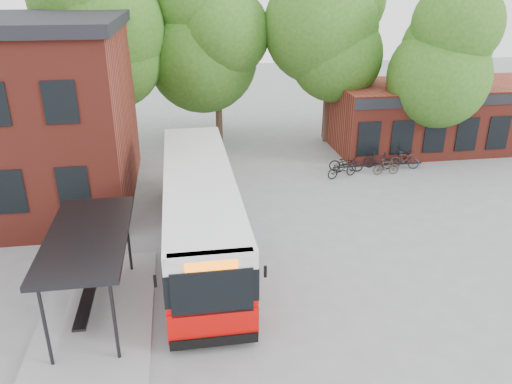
{
  "coord_description": "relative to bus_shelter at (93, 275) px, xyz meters",
  "views": [
    {
      "loc": [
        -1.49,
        -14.91,
        9.92
      ],
      "look_at": [
        1.35,
        3.44,
        2.0
      ],
      "focal_mm": 35.0,
      "sensor_mm": 36.0,
      "label": 1
    }
  ],
  "objects": [
    {
      "name": "bicycle_7",
      "position": [
        15.45,
        11.23,
        -0.96
      ],
      "size": [
        1.67,
        1.07,
        0.98
      ],
      "primitive_type": "imported",
      "rotation": [
        0.0,
        0.0,
        1.16
      ],
      "color": "#2B2B32",
      "rests_on": "ground"
    },
    {
      "name": "tree_2",
      "position": [
        12.5,
        17.0,
        4.05
      ],
      "size": [
        7.92,
        7.92,
        11.0
      ],
      "primitive_type": null,
      "color": "#2C5B18",
      "rests_on": "ground"
    },
    {
      "name": "tree_3",
      "position": [
        17.5,
        13.0,
        3.19
      ],
      "size": [
        7.04,
        7.04,
        9.28
      ],
      "primitive_type": null,
      "color": "#2C5B18",
      "rests_on": "ground"
    },
    {
      "name": "bike_rail",
      "position": [
        13.78,
        11.0,
        -1.26
      ],
      "size": [
        5.2,
        0.1,
        0.38
      ],
      "primitive_type": null,
      "color": "black",
      "rests_on": "ground"
    },
    {
      "name": "tree_1",
      "position": [
        5.5,
        18.0,
        3.75
      ],
      "size": [
        7.92,
        7.92,
        10.4
      ],
      "primitive_type": null,
      "color": "#2C5B18",
      "rests_on": "ground"
    },
    {
      "name": "tree_0",
      "position": [
        -1.5,
        17.0,
        4.05
      ],
      "size": [
        7.92,
        7.92,
        11.0
      ],
      "primitive_type": null,
      "color": "#2C5B18",
      "rests_on": "ground"
    },
    {
      "name": "bicycle_0",
      "position": [
        11.49,
        10.39,
        -0.96
      ],
      "size": [
        1.97,
        1.21,
        0.98
      ],
      "primitive_type": "imported",
      "rotation": [
        0.0,
        0.0,
        1.9
      ],
      "color": "black",
      "rests_on": "ground"
    },
    {
      "name": "bicycle_2",
      "position": [
        12.01,
        11.26,
        -0.96
      ],
      "size": [
        1.98,
        1.09,
        0.99
      ],
      "primitive_type": "imported",
      "rotation": [
        0.0,
        0.0,
        1.32
      ],
      "color": "black",
      "rests_on": "ground"
    },
    {
      "name": "bicycle_3",
      "position": [
        13.95,
        11.42,
        -0.96
      ],
      "size": [
        1.68,
        1.06,
        0.98
      ],
      "primitive_type": "imported",
      "rotation": [
        0.0,
        0.0,
        1.17
      ],
      "color": "black",
      "rests_on": "ground"
    },
    {
      "name": "bicycle_5",
      "position": [
        14.02,
        10.43,
        -1.0
      ],
      "size": [
        1.49,
        0.42,
        0.9
      ],
      "primitive_type": "imported",
      "rotation": [
        0.0,
        0.0,
        1.57
      ],
      "color": "#40372F",
      "rests_on": "ground"
    },
    {
      "name": "bus_shelter",
      "position": [
        0.0,
        0.0,
        0.0
      ],
      "size": [
        3.6,
        7.0,
        2.9
      ],
      "primitive_type": null,
      "color": "black",
      "rests_on": "ground"
    },
    {
      "name": "bicycle_6",
      "position": [
        15.61,
        11.83,
        -1.01
      ],
      "size": [
        1.76,
        1.04,
        0.87
      ],
      "primitive_type": "imported",
      "rotation": [
        0.0,
        0.0,
        1.87
      ],
      "color": "#43130A",
      "rests_on": "ground"
    },
    {
      "name": "city_bus",
      "position": [
        3.54,
        3.83,
        0.16
      ],
      "size": [
        2.77,
        12.65,
        3.21
      ],
      "primitive_type": null,
      "rotation": [
        0.0,
        0.0,
        0.01
      ],
      "color": "#C60906",
      "rests_on": "ground"
    },
    {
      "name": "ground",
      "position": [
        4.5,
        1.0,
        -1.45
      ],
      "size": [
        100.0,
        100.0,
        0.0
      ],
      "primitive_type": "plane",
      "color": "slate"
    },
    {
      "name": "shop_row",
      "position": [
        19.5,
        15.0,
        0.55
      ],
      "size": [
        14.0,
        6.2,
        4.0
      ],
      "primitive_type": null,
      "color": "maroon",
      "rests_on": "ground"
    }
  ]
}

